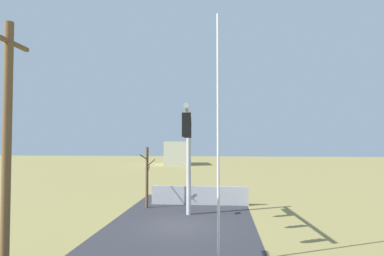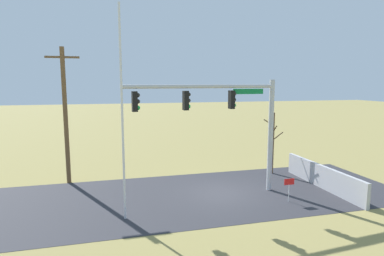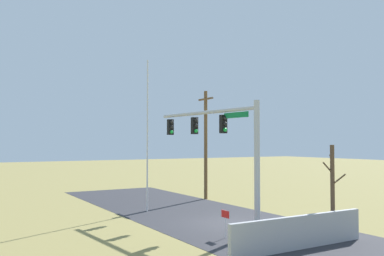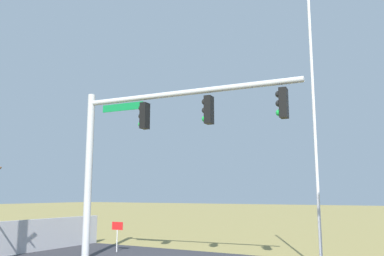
{
  "view_description": "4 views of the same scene",
  "coord_description": "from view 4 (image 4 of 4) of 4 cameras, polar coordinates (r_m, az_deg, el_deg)",
  "views": [
    {
      "loc": [
        -17.85,
        -2.23,
        4.56
      ],
      "look_at": [
        -1.18,
        -0.73,
        5.21
      ],
      "focal_mm": 31.1,
      "sensor_mm": 36.0,
      "label": 1
    },
    {
      "loc": [
        -5.91,
        -16.14,
        6.08
      ],
      "look_at": [
        -2.1,
        -1.35,
        3.91
      ],
      "focal_mm": 29.97,
      "sensor_mm": 36.0,
      "label": 2
    },
    {
      "loc": [
        18.05,
        -12.84,
        4.22
      ],
      "look_at": [
        -1.43,
        -1.24,
        5.03
      ],
      "focal_mm": 38.95,
      "sensor_mm": 36.0,
      "label": 3
    },
    {
      "loc": [
        -8.37,
        11.34,
        2.37
      ],
      "look_at": [
        -1.71,
        -0.34,
        4.58
      ],
      "focal_mm": 37.7,
      "sensor_mm": 36.0,
      "label": 4
    }
  ],
  "objects": [
    {
      "name": "flagpole",
      "position": [
        13.95,
        16.94,
        0.64
      ],
      "size": [
        0.1,
        0.1,
        9.37
      ],
      "primitive_type": "cylinder",
      "color": "silver",
      "rests_on": "ground_plane"
    },
    {
      "name": "signal_mast",
      "position": [
        14.66,
        -6.24,
        -0.78
      ],
      "size": [
        8.31,
        0.99,
        6.25
      ],
      "color": "#B2B5BA",
      "rests_on": "ground_plane"
    },
    {
      "name": "retaining_fence",
      "position": [
        18.72,
        -20.94,
        -13.96
      ],
      "size": [
        0.2,
        6.89,
        1.32
      ],
      "primitive_type": "cube",
      "color": "#A8A8AD",
      "rests_on": "ground_plane"
    },
    {
      "name": "open_sign",
      "position": [
        17.56,
        -10.53,
        -13.95
      ],
      "size": [
        0.56,
        0.04,
        1.22
      ],
      "color": "silver",
      "rests_on": "ground_plane"
    }
  ]
}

